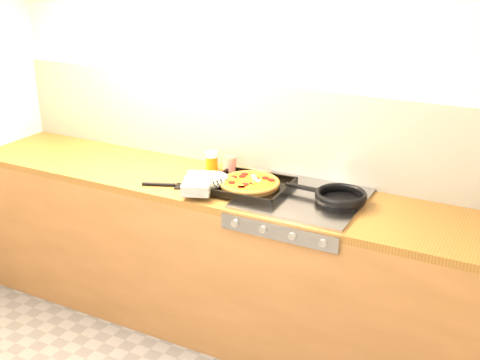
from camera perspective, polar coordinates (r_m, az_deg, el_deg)
The scene contains 9 objects.
room_shell at distance 3.41m, azimuth 0.90°, elevation 5.10°, with size 3.20×3.20×3.20m.
counter_run at distance 3.44m, azimuth -1.33°, elevation -7.38°, with size 3.20×0.62×0.90m.
stovetop at distance 3.07m, azimuth 5.98°, elevation -1.76°, with size 0.60×0.56×0.02m, color #9B9BA0.
pizza_on_tray at distance 3.14m, azimuth -0.40°, elevation -0.31°, with size 0.54×0.48×0.07m.
frying_pan at distance 3.03m, azimuth 9.43°, elevation -1.60°, with size 0.44×0.27×0.04m.
tomato_can at distance 3.36m, azimuth -0.98°, elevation 1.37°, with size 0.09×0.09×0.11m.
juice_glass at distance 3.42m, azimuth -2.69°, elevation 1.79°, with size 0.07×0.07×0.12m.
wooden_spoon at distance 3.35m, azimuth 3.47°, elevation 0.45°, with size 0.30×0.07×0.02m.
black_spatula at distance 3.24m, azimuth -6.71°, elevation -0.48°, with size 0.28×0.15×0.02m.
Camera 1 is at (1.46, -1.54, 2.11)m, focal length 45.00 mm.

